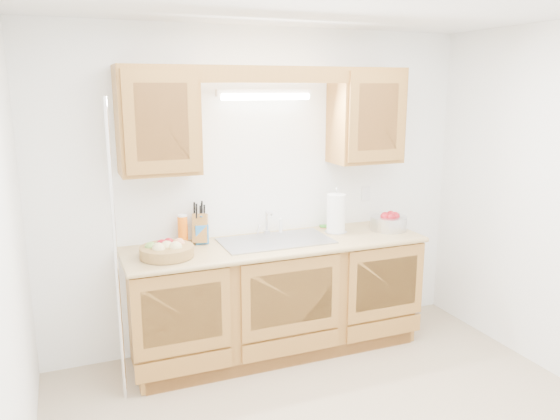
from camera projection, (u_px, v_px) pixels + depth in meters
name	position (u px, v px, depth m)	size (l,w,h in m)	color
room	(355.00, 236.00, 3.00)	(3.52, 3.50, 2.50)	tan
base_cabinets	(276.00, 298.00, 4.27)	(2.20, 0.60, 0.86)	#A26B2F
countertop	(277.00, 244.00, 4.15)	(2.30, 0.63, 0.04)	tan
upper_cabinet_left	(157.00, 121.00, 3.78)	(0.55, 0.33, 0.75)	#A26B2F
upper_cabinet_right	(366.00, 116.00, 4.38)	(0.55, 0.33, 0.75)	#A26B2F
valance	(276.00, 74.00, 3.88)	(2.20, 0.05, 0.12)	#A26B2F
fluorescent_fixture	(265.00, 94.00, 4.12)	(0.76, 0.08, 0.08)	white
sink	(276.00, 250.00, 4.19)	(0.84, 0.46, 0.36)	#9E9EA3
wire_shelf_pole	(116.00, 256.00, 3.47)	(0.03, 0.03, 2.00)	silver
outlet_plate	(366.00, 194.00, 4.72)	(0.08, 0.01, 0.12)	white
fruit_basket	(167.00, 250.00, 3.77)	(0.42, 0.42, 0.12)	#A67D43
knife_block	(200.00, 228.00, 4.12)	(0.16, 0.21, 0.32)	#A26B2F
orange_canister	(183.00, 229.00, 4.08)	(0.08, 0.08, 0.22)	orange
soap_bottle	(201.00, 229.00, 4.10)	(0.10, 0.10, 0.22)	#246DB6
sponge	(325.00, 227.00, 4.58)	(0.11, 0.09, 0.02)	#CC333F
paper_towel	(336.00, 214.00, 4.38)	(0.18, 0.18, 0.37)	silver
apple_bowl	(389.00, 222.00, 4.48)	(0.36, 0.36, 0.15)	silver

